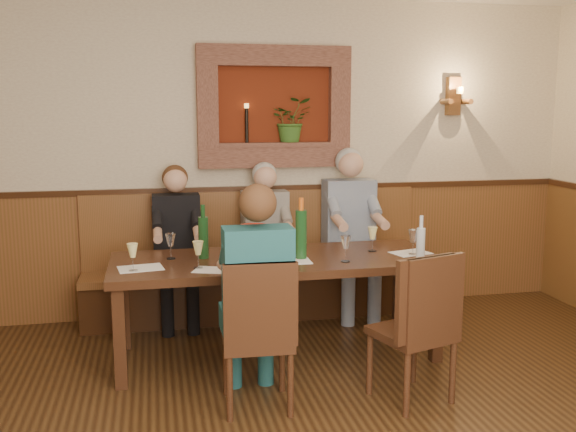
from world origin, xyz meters
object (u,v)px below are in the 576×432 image
wine_bottle_green_b (203,236)px  person_bench_right (351,246)px  bench (256,280)px  wine_bottle_green_a (301,233)px  chair_near_left (257,364)px  person_bench_left (178,261)px  person_bench_mid (267,256)px  person_chair_front (256,315)px  chair_near_right (413,357)px  water_bottle (421,244)px  dining_table (276,267)px  spittoon_bucket (254,243)px

wine_bottle_green_b → person_bench_right: bearing=28.3°
bench → wine_bottle_green_a: (0.17, -1.01, 0.61)m
chair_near_left → wine_bottle_green_b: (-0.24, 0.93, 0.63)m
wine_bottle_green_b → person_bench_left: bearing=102.6°
person_bench_mid → person_chair_front: (-0.35, -1.62, 0.01)m
person_bench_left → wine_bottle_green_a: person_bench_left is taller
person_chair_front → wine_bottle_green_b: size_ratio=3.55×
person_bench_left → wine_bottle_green_b: 0.83m
bench → wine_bottle_green_b: wine_bottle_green_b is taller
chair_near_right → person_bench_left: size_ratio=0.71×
chair_near_left → water_bottle: (1.25, 0.45, 0.61)m
dining_table → person_chair_front: 0.83m
dining_table → chair_near_right: bearing=-53.1°
person_bench_right → spittoon_bucket: size_ratio=5.87×
person_bench_mid → wine_bottle_green_a: size_ratio=3.07×
chair_near_left → wine_bottle_green_b: size_ratio=2.42×
person_chair_front → water_bottle: bearing=17.8°
person_bench_mid → wine_bottle_green_a: (0.10, -0.90, 0.37)m
person_bench_right → person_bench_mid: bearing=179.7°
dining_table → person_bench_right: bearing=44.7°
chair_near_left → person_bench_mid: bearing=81.2°
dining_table → chair_near_right: (0.70, -0.93, -0.39)m
person_bench_mid → wine_bottle_green_a: bearing=-83.9°
chair_near_right → wine_bottle_green_b: bearing=122.2°
chair_near_right → wine_bottle_green_b: size_ratio=2.46×
wine_bottle_green_a → water_bottle: (0.80, -0.31, -0.05)m
bench → water_bottle: bearing=-53.6°
person_chair_front → wine_bottle_green_a: (0.45, 0.71, 0.36)m
wine_bottle_green_b → chair_near_right: bearing=-40.1°
person_bench_right → water_bottle: person_bench_right is taller
chair_near_right → person_bench_right: 1.81m
person_bench_left → person_chair_front: bearing=-75.8°
person_bench_mid → spittoon_bucket: size_ratio=5.42×
person_bench_right → wine_bottle_green_b: size_ratio=3.77×
wine_bottle_green_b → water_bottle: 1.57m
chair_near_left → person_bench_left: (-0.41, 1.66, 0.28)m
wine_bottle_green_b → person_bench_mid: bearing=50.9°
person_bench_right → wine_bottle_green_a: (-0.67, -0.90, 0.32)m
dining_table → person_bench_mid: person_bench_mid is taller
chair_near_right → person_bench_mid: (-0.62, 1.77, 0.29)m
person_bench_left → wine_bottle_green_b: (0.16, -0.74, 0.35)m
bench → chair_near_left: bench is taller
dining_table → bench: size_ratio=0.80×
bench → person_bench_left: (-0.69, -0.10, 0.24)m
wine_bottle_green_a → dining_table: bearing=160.1°
chair_near_left → person_bench_left: bearing=107.1°
bench → chair_near_right: 2.00m
spittoon_bucket → water_bottle: water_bottle is taller
wine_bottle_green_a → water_bottle: 0.86m
dining_table → chair_near_right: chair_near_right is taller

